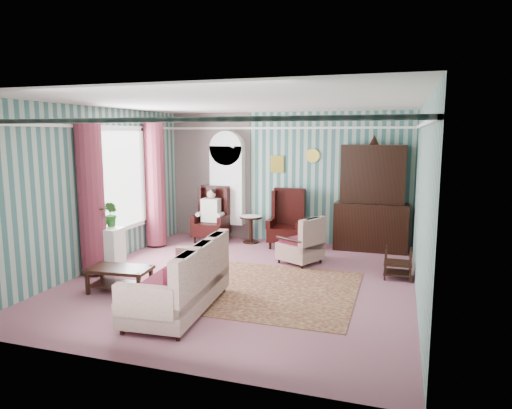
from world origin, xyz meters
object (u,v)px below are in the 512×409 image
(bookcase, at_px, (227,191))
(round_side_table, at_px, (251,230))
(sofa, at_px, (178,277))
(dresser_hutch, at_px, (372,195))
(coffee_table, at_px, (120,280))
(wingback_right, at_px, (286,219))
(seated_woman, at_px, (211,216))
(plant_stand, at_px, (107,250))
(wingback_left, at_px, (211,214))
(floral_armchair, at_px, (300,239))
(nest_table, at_px, (398,263))

(bookcase, height_order, round_side_table, bookcase)
(round_side_table, distance_m, sofa, 4.11)
(dresser_hutch, bearing_deg, bookcase, 177.89)
(coffee_table, bearing_deg, bookcase, 86.29)
(wingback_right, relative_size, seated_woman, 1.06)
(seated_woman, xyz_separation_m, plant_stand, (-0.80, -2.75, -0.19))
(dresser_hutch, height_order, seated_woman, dresser_hutch)
(wingback_right, height_order, sofa, wingback_right)
(round_side_table, bearing_deg, bookcase, 159.73)
(wingback_left, xyz_separation_m, sofa, (1.20, -3.95, -0.14))
(bookcase, xyz_separation_m, round_side_table, (0.65, -0.24, -0.82))
(floral_armchair, bearing_deg, wingback_left, 91.04)
(dresser_hutch, xyz_separation_m, seated_woman, (-3.50, -0.27, -0.59))
(sofa, height_order, floral_armchair, sofa)
(wingback_left, height_order, floral_armchair, wingback_left)
(plant_stand, bearing_deg, round_side_table, 59.62)
(coffee_table, bearing_deg, seated_woman, 89.91)
(plant_stand, bearing_deg, bookcase, 71.51)
(wingback_right, xyz_separation_m, sofa, (-0.55, -3.95, -0.14))
(floral_armchair, xyz_separation_m, coffee_table, (-2.31, -2.42, -0.26))
(floral_armchair, bearing_deg, seated_woman, 91.04)
(plant_stand, xyz_separation_m, sofa, (2.00, -1.20, 0.08))
(wingback_right, xyz_separation_m, plant_stand, (-2.55, -2.75, -0.22))
(round_side_table, xyz_separation_m, sofa, (0.30, -4.10, 0.18))
(bookcase, height_order, seated_woman, bookcase)
(wingback_right, relative_size, plant_stand, 1.56)
(dresser_hutch, height_order, sofa, dresser_hutch)
(bookcase, bearing_deg, nest_table, -26.92)
(wingback_right, bearing_deg, wingback_left, 180.00)
(seated_woman, bearing_deg, floral_armchair, -26.21)
(round_side_table, height_order, coffee_table, round_side_table)
(sofa, relative_size, coffee_table, 2.05)
(round_side_table, relative_size, sofa, 0.30)
(nest_table, xyz_separation_m, coffee_table, (-4.08, -2.00, -0.07))
(coffee_table, bearing_deg, round_side_table, 76.24)
(bookcase, bearing_deg, sofa, -77.64)
(dresser_hutch, xyz_separation_m, plant_stand, (-4.30, -3.02, -0.78))
(seated_woman, bearing_deg, sofa, -73.09)
(floral_armchair, bearing_deg, dresser_hutch, -13.31)
(dresser_hutch, relative_size, wingback_left, 1.89)
(round_side_table, bearing_deg, plant_stand, -120.38)
(bookcase, height_order, nest_table, bookcase)
(sofa, bearing_deg, wingback_right, -11.83)
(seated_woman, bearing_deg, plant_stand, -106.22)
(wingback_left, distance_m, sofa, 4.13)
(floral_armchair, bearing_deg, round_side_table, 74.76)
(wingback_left, distance_m, plant_stand, 2.87)
(dresser_hutch, bearing_deg, wingback_left, -175.59)
(wingback_left, height_order, sofa, wingback_left)
(bookcase, distance_m, sofa, 4.48)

